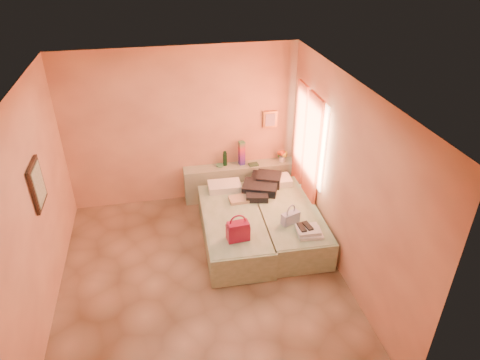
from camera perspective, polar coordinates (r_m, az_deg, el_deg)
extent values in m
plane|color=tan|center=(6.36, -4.98, -13.03)|extent=(4.50, 4.50, 0.00)
cube|color=#FEB887|center=(7.48, -7.67, 6.85)|extent=(4.00, 0.02, 2.80)
cube|color=#FEB887|center=(5.71, -26.02, -4.35)|extent=(0.02, 4.50, 2.80)
cube|color=#FEB887|center=(5.98, 13.74, -0.23)|extent=(0.02, 4.50, 2.80)
cube|color=white|center=(4.88, -6.47, 11.56)|extent=(4.00, 4.50, 0.02)
cube|color=beige|center=(6.94, 9.58, 5.65)|extent=(0.02, 1.10, 1.40)
cube|color=#E65937|center=(6.95, 9.45, 2.49)|extent=(0.05, 0.55, 2.20)
cube|color=#E65937|center=(7.45, 7.89, 4.63)|extent=(0.05, 0.45, 2.20)
cube|color=black|center=(5.93, -25.45, -0.56)|extent=(0.04, 0.50, 0.60)
cube|color=#BA7E3E|center=(7.67, 4.02, 8.08)|extent=(0.25, 0.04, 0.30)
cube|color=#9DA98B|center=(7.95, -0.04, -0.06)|extent=(2.05, 0.30, 0.65)
cube|color=#AFC69F|center=(6.84, -0.89, -6.51)|extent=(0.96, 2.03, 0.50)
cube|color=#AFC69F|center=(7.04, 6.34, -5.52)|extent=(0.96, 2.03, 0.50)
cylinder|color=#153A22|center=(7.73, -2.02, 2.88)|extent=(0.08, 0.08, 0.27)
cube|color=#A11336|center=(7.72, 0.23, 3.61)|extent=(0.12, 0.12, 0.45)
cylinder|color=#4E9061|center=(7.76, -2.70, 1.96)|extent=(0.13, 0.13, 0.03)
cube|color=#26482E|center=(7.79, 1.79, 2.10)|extent=(0.18, 0.14, 0.03)
cube|color=white|center=(7.90, 5.69, 3.36)|extent=(0.21, 0.21, 0.26)
cube|color=#A11336|center=(6.14, -0.27, -6.76)|extent=(0.33, 0.21, 0.30)
cube|color=tan|center=(7.03, -0.18, -2.60)|extent=(0.31, 0.25, 0.05)
cube|color=black|center=(7.27, 3.09, -0.83)|extent=(0.79, 0.79, 0.19)
cube|color=#3D5093|center=(6.54, 6.73, -5.05)|extent=(0.31, 0.22, 0.18)
cube|color=white|center=(6.37, 9.27, -6.81)|extent=(0.38, 0.34, 0.10)
cube|color=black|center=(6.35, 8.66, -6.18)|extent=(0.18, 0.23, 0.02)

